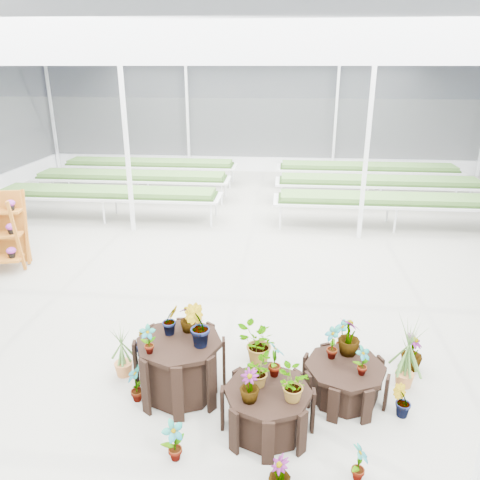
{
  "coord_description": "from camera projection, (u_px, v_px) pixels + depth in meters",
  "views": [
    {
      "loc": [
        1.0,
        -7.65,
        4.2
      ],
      "look_at": [
        0.27,
        0.08,
        1.3
      ],
      "focal_mm": 35.0,
      "sensor_mm": 36.0,
      "label": 1
    }
  ],
  "objects": [
    {
      "name": "nursery_benches",
      "position": [
        252.0,
        189.0,
        15.26
      ],
      "size": [
        16.0,
        7.0,
        0.84
      ],
      "primitive_type": null,
      "color": "silver",
      "rests_on": "ground"
    },
    {
      "name": "plinth_tall",
      "position": [
        180.0,
        366.0,
        6.29
      ],
      "size": [
        1.35,
        1.35,
        0.8
      ],
      "primitive_type": "cylinder",
      "rotation": [
        0.0,
        0.0,
        0.16
      ],
      "color": "black",
      "rests_on": "ground"
    },
    {
      "name": "plinth_mid",
      "position": [
        267.0,
        409.0,
        5.67
      ],
      "size": [
        1.15,
        1.15,
        0.58
      ],
      "primitive_type": "cylinder",
      "rotation": [
        0.0,
        0.0,
        0.05
      ],
      "color": "black",
      "rests_on": "ground"
    },
    {
      "name": "steel_frame",
      "position": [
        224.0,
        189.0,
        7.91
      ],
      "size": [
        18.0,
        24.0,
        4.5
      ],
      "primitive_type": null,
      "color": "silver",
      "rests_on": "ground"
    },
    {
      "name": "plinth_low",
      "position": [
        344.0,
        381.0,
        6.25
      ],
      "size": [
        1.41,
        1.41,
        0.49
      ],
      "primitive_type": "cylinder",
      "rotation": [
        0.0,
        0.0,
        -0.36
      ],
      "color": "black",
      "rests_on": "ground"
    },
    {
      "name": "nursery_plants",
      "position": [
        270.0,
        354.0,
        6.36
      ],
      "size": [
        4.56,
        2.93,
        1.38
      ],
      "color": "#41662C",
      "rests_on": "ground"
    },
    {
      "name": "ground_plane",
      "position": [
        225.0,
        306.0,
        8.69
      ],
      "size": [
        24.0,
        24.0,
        0.0
      ],
      "primitive_type": "plane",
      "color": "gray",
      "rests_on": "ground"
    },
    {
      "name": "greenhouse_shell",
      "position": [
        224.0,
        189.0,
        7.91
      ],
      "size": [
        18.0,
        24.0,
        4.5
      ],
      "primitive_type": null,
      "color": "white",
      "rests_on": "ground"
    }
  ]
}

